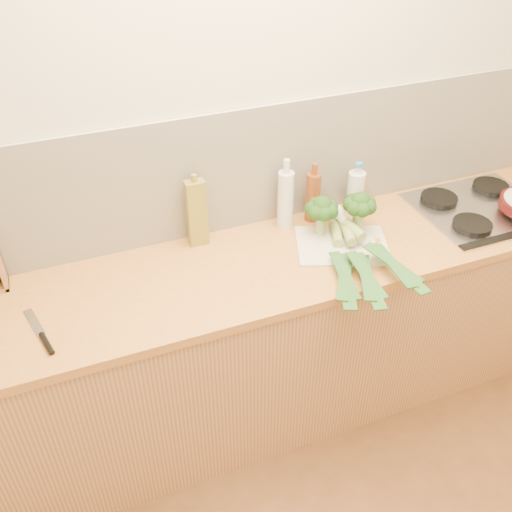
{
  "coord_description": "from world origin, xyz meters",
  "views": [
    {
      "loc": [
        -0.77,
        -0.51,
        2.32
      ],
      "look_at": [
        -0.14,
        1.1,
        1.02
      ],
      "focal_mm": 40.0,
      "sensor_mm": 36.0,
      "label": 1
    }
  ],
  "objects": [
    {
      "name": "oil_tin",
      "position": [
        -0.28,
        1.43,
        1.05
      ],
      "size": [
        0.08,
        0.05,
        0.33
      ],
      "color": "olive",
      "rests_on": "counter"
    },
    {
      "name": "glass_bottle",
      "position": [
        0.12,
        1.41,
        1.04
      ],
      "size": [
        0.07,
        0.07,
        0.33
      ],
      "color": "silver",
      "rests_on": "counter"
    },
    {
      "name": "chefs_knife",
      "position": [
        -0.94,
        1.07,
        0.91
      ],
      "size": [
        0.09,
        0.27,
        0.02
      ],
      "rotation": [
        0.0,
        0.0,
        0.24
      ],
      "color": "silver",
      "rests_on": "counter"
    },
    {
      "name": "amber_bottle",
      "position": [
        0.25,
        1.42,
        1.02
      ],
      "size": [
        0.06,
        0.06,
        0.28
      ],
      "color": "brown",
      "rests_on": "counter"
    },
    {
      "name": "water_bottle",
      "position": [
        0.46,
        1.4,
        1.0
      ],
      "size": [
        0.08,
        0.08,
        0.23
      ],
      "color": "silver",
      "rests_on": "counter"
    },
    {
      "name": "leek_front",
      "position": [
        0.25,
        1.16,
        0.93
      ],
      "size": [
        0.3,
        0.64,
        0.04
      ],
      "rotation": [
        0.0,
        0.0,
        -0.39
      ],
      "color": "white",
      "rests_on": "chopping_board"
    },
    {
      "name": "broccoli_left",
      "position": [
        0.23,
        1.29,
        1.03
      ],
      "size": [
        0.14,
        0.14,
        0.18
      ],
      "color": "#8CAB64",
      "rests_on": "chopping_board"
    },
    {
      "name": "counter",
      "position": [
        0.0,
        1.2,
        0.45
      ],
      "size": [
        3.2,
        0.62,
        0.9
      ],
      "color": "tan",
      "rests_on": "ground"
    },
    {
      "name": "gas_hob",
      "position": [
        1.02,
        1.2,
        0.91
      ],
      "size": [
        0.58,
        0.5,
        0.04
      ],
      "color": "silver",
      "rests_on": "counter"
    },
    {
      "name": "leek_back",
      "position": [
        0.34,
        1.1,
        0.97
      ],
      "size": [
        0.12,
        0.62,
        0.04
      ],
      "rotation": [
        0.0,
        0.0,
        0.08
      ],
      "color": "white",
      "rests_on": "chopping_board"
    },
    {
      "name": "chopping_board",
      "position": [
        0.28,
        1.18,
        0.91
      ],
      "size": [
        0.45,
        0.39,
        0.01
      ],
      "primitive_type": "cube",
      "rotation": [
        0.0,
        0.0,
        -0.36
      ],
      "color": "beige",
      "rests_on": "counter"
    },
    {
      "name": "room_shell",
      "position": [
        0.0,
        1.49,
        1.17
      ],
      "size": [
        3.5,
        3.5,
        3.5
      ],
      "color": "beige",
      "rests_on": "ground"
    },
    {
      "name": "broccoli_right",
      "position": [
        0.38,
        1.24,
        1.05
      ],
      "size": [
        0.14,
        0.14,
        0.2
      ],
      "color": "#8CAB64",
      "rests_on": "chopping_board"
    },
    {
      "name": "leek_mid",
      "position": [
        0.29,
        1.12,
        0.95
      ],
      "size": [
        0.23,
        0.67,
        0.04
      ],
      "rotation": [
        0.0,
        0.0,
        -0.26
      ],
      "color": "white",
      "rests_on": "chopping_board"
    }
  ]
}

